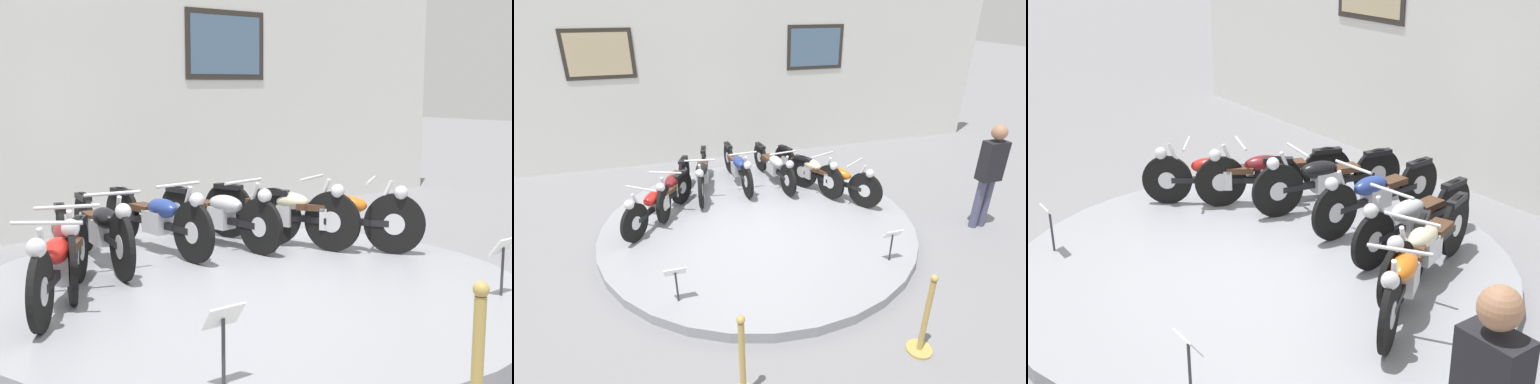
% 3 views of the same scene
% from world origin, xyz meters
% --- Properties ---
extents(ground_plane, '(60.00, 60.00, 0.00)m').
position_xyz_m(ground_plane, '(0.00, 0.00, 0.00)').
color(ground_plane, slate).
extents(display_platform, '(5.14, 5.14, 0.15)m').
position_xyz_m(display_platform, '(0.00, 0.00, 0.07)').
color(display_platform, gray).
rests_on(display_platform, ground_plane).
extents(back_wall, '(14.00, 0.22, 4.55)m').
position_xyz_m(back_wall, '(0.00, 3.67, 2.28)').
color(back_wall, silver).
rests_on(back_wall, ground_plane).
extents(motorcycle_red, '(1.21, 1.61, 0.78)m').
position_xyz_m(motorcycle_red, '(-1.58, 0.45, 0.52)').
color(motorcycle_red, black).
rests_on(motorcycle_red, display_platform).
extents(motorcycle_maroon, '(0.77, 1.88, 0.79)m').
position_xyz_m(motorcycle_maroon, '(-1.28, 1.01, 0.53)').
color(motorcycle_maroon, black).
rests_on(motorcycle_maroon, display_platform).
extents(motorcycle_black, '(0.56, 1.97, 0.80)m').
position_xyz_m(motorcycle_black, '(-0.72, 1.41, 0.53)').
color(motorcycle_black, black).
rests_on(motorcycle_black, display_platform).
extents(motorcycle_blue, '(0.54, 1.98, 0.79)m').
position_xyz_m(motorcycle_blue, '(0.00, 1.56, 0.53)').
color(motorcycle_blue, black).
rests_on(motorcycle_blue, display_platform).
extents(motorcycle_silver, '(0.54, 1.95, 0.78)m').
position_xyz_m(motorcycle_silver, '(0.72, 1.41, 0.52)').
color(motorcycle_silver, black).
rests_on(motorcycle_silver, display_platform).
extents(motorcycle_cream, '(0.76, 1.91, 0.80)m').
position_xyz_m(motorcycle_cream, '(1.28, 1.02, 0.54)').
color(motorcycle_cream, black).
rests_on(motorcycle_cream, display_platform).
extents(motorcycle_orange, '(1.15, 1.70, 0.80)m').
position_xyz_m(motorcycle_orange, '(1.58, 0.45, 0.54)').
color(motorcycle_orange, black).
rests_on(motorcycle_orange, display_platform).
extents(info_placard_front_left, '(0.26, 0.11, 0.51)m').
position_xyz_m(info_placard_front_left, '(-1.48, -1.66, 0.51)').
color(info_placard_front_left, '#333338').
rests_on(info_placard_front_left, display_platform).
extents(info_placard_front_centre, '(0.26, 0.11, 0.51)m').
position_xyz_m(info_placard_front_centre, '(1.48, -1.66, 0.51)').
color(info_placard_front_centre, '#333338').
rests_on(info_placard_front_centre, display_platform).
extents(visitor_standing, '(0.36, 0.23, 1.78)m').
position_xyz_m(visitor_standing, '(3.60, -1.02, 1.02)').
color(visitor_standing, '#4C4C6B').
rests_on(visitor_standing, ground_plane).
extents(stanchion_post_left_of_entry, '(0.28, 0.28, 1.02)m').
position_xyz_m(stanchion_post_left_of_entry, '(-0.99, -3.07, 0.34)').
color(stanchion_post_left_of_entry, tan).
rests_on(stanchion_post_left_of_entry, ground_plane).
extents(stanchion_post_right_of_entry, '(0.28, 0.28, 1.02)m').
position_xyz_m(stanchion_post_right_of_entry, '(0.99, -3.07, 0.34)').
color(stanchion_post_right_of_entry, tan).
rests_on(stanchion_post_right_of_entry, ground_plane).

